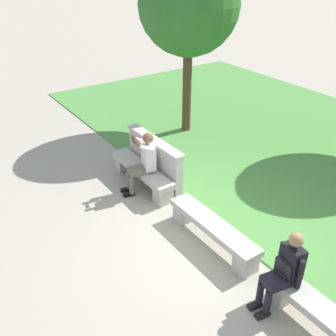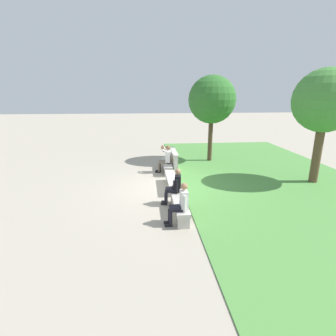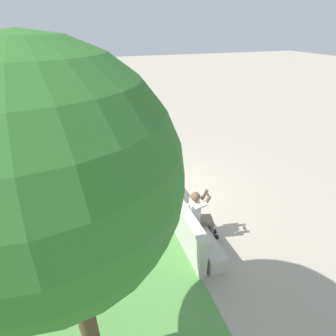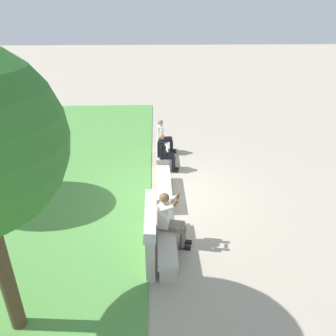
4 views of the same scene
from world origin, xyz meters
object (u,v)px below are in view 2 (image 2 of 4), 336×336
object	(u,v)px
bench_near	(172,181)
person_companion	(180,203)
bench_main	(167,165)
person_photographer	(166,157)
person_distant	(175,186)
bench_mid	(179,205)
tree_behind_wall	(212,100)
backpack	(176,187)
tree_left_background	(325,101)

from	to	relation	value
bench_near	person_companion	world-z (taller)	person_companion
bench_main	person_photographer	distance (m)	0.49
person_distant	person_companion	world-z (taller)	same
bench_mid	tree_behind_wall	bearing A→B (deg)	158.72
bench_mid	backpack	size ratio (longest dim) A/B	4.69
tree_behind_wall	person_companion	bearing A→B (deg)	-19.99
person_distant	tree_left_background	bearing A→B (deg)	105.88
bench_near	person_distant	bearing A→B (deg)	-2.36
person_companion	tree_behind_wall	size ratio (longest dim) A/B	0.27
bench_main	person_photographer	world-z (taller)	person_photographer
person_distant	bench_near	bearing A→B (deg)	177.64
person_photographer	tree_behind_wall	size ratio (longest dim) A/B	0.29
person_photographer	tree_behind_wall	bearing A→B (deg)	127.54
bench_near	backpack	world-z (taller)	backpack
person_companion	bench_near	bearing A→B (deg)	178.74
person_photographer	bench_near	bearing A→B (deg)	1.99
bench_main	tree_left_background	xyz separation A→B (m)	(2.21, 6.08, 3.05)
person_photographer	person_distant	world-z (taller)	person_photographer
person_distant	backpack	distance (m)	0.07
backpack	tree_behind_wall	bearing A→B (deg)	155.92
bench_mid	person_companion	bearing A→B (deg)	-5.87
tree_behind_wall	bench_main	bearing A→B (deg)	-54.73
bench_main	bench_near	xyz separation A→B (m)	(2.38, 0.00, 0.00)
bench_near	person_distant	world-z (taller)	person_distant
bench_main	bench_near	distance (m)	2.38
person_companion	backpack	bearing A→B (deg)	178.13
backpack	tree_left_background	distance (m)	6.90
bench_near	bench_mid	bearing A→B (deg)	0.00
tree_left_background	person_companion	bearing A→B (deg)	-62.61
backpack	tree_behind_wall	size ratio (longest dim) A/B	0.09
bench_near	person_distant	size ratio (longest dim) A/B	1.59
bench_main	tree_left_background	size ratio (longest dim) A/B	0.43
bench_mid	tree_left_background	bearing A→B (deg)	112.67
person_distant	person_companion	bearing A→B (deg)	-0.04
bench_main	person_companion	distance (m)	5.41
person_photographer	tree_left_background	xyz separation A→B (m)	(2.00, 6.15, 2.62)
backpack	tree_left_background	bearing A→B (deg)	105.89
bench_near	person_companion	xyz separation A→B (m)	(3.02, -0.07, 0.37)
person_photographer	person_companion	xyz separation A→B (m)	(5.18, 0.01, -0.06)
person_distant	backpack	world-z (taller)	person_distant
backpack	tree_behind_wall	xyz separation A→B (m)	(-5.76, 2.57, 2.70)
bench_main	person_distant	distance (m)	3.98
bench_near	person_photographer	world-z (taller)	person_photographer
bench_main	person_companion	xyz separation A→B (m)	(5.40, -0.07, 0.37)
bench_mid	person_distant	bearing A→B (deg)	-175.28
bench_main	tree_behind_wall	xyz separation A→B (m)	(-1.81, 2.55, 3.02)
person_companion	tree_left_background	xyz separation A→B (m)	(-3.18, 6.14, 2.68)
person_distant	bench_main	bearing A→B (deg)	179.06
bench_main	tree_behind_wall	bearing A→B (deg)	125.27
backpack	tree_left_background	xyz separation A→B (m)	(-1.74, 6.10, 2.73)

